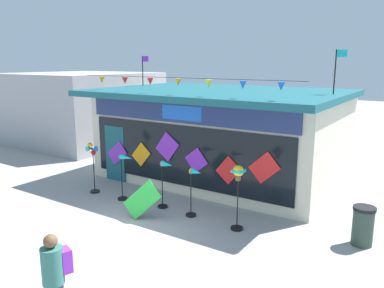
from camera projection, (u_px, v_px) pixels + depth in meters
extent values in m
plane|color=#9E9B99|center=(107.00, 239.00, 9.41)|extent=(80.00, 80.00, 0.00)
cube|color=beige|center=(223.00, 136.00, 14.35)|extent=(8.19, 5.27, 3.06)
cube|color=#195660|center=(218.00, 93.00, 13.66)|extent=(8.59, 6.11, 0.20)
cube|color=navy|center=(182.00, 113.00, 11.92)|extent=(7.53, 0.08, 0.64)
cube|color=blue|center=(182.00, 113.00, 11.90)|extent=(1.47, 0.04, 0.45)
cube|color=black|center=(183.00, 156.00, 12.22)|extent=(7.37, 0.06, 1.94)
cube|color=#195660|center=(115.00, 154.00, 13.87)|extent=(0.90, 0.07, 2.00)
cube|color=purple|center=(117.00, 153.00, 13.73)|extent=(0.94, 0.03, 0.90)
cube|color=orange|center=(141.00, 154.00, 13.11)|extent=(0.83, 0.03, 0.85)
cube|color=purple|center=(167.00, 147.00, 12.42)|extent=(0.95, 0.03, 0.97)
cube|color=purple|center=(196.00, 160.00, 11.88)|extent=(0.84, 0.03, 0.83)
cube|color=red|center=(228.00, 170.00, 11.31)|extent=(0.86, 0.03, 0.87)
cube|color=red|center=(264.00, 168.00, 10.65)|extent=(0.96, 0.03, 0.95)
cylinder|color=black|center=(178.00, 78.00, 11.53)|extent=(7.86, 0.01, 0.01)
cone|color=orange|center=(102.00, 80.00, 13.29)|extent=(0.20, 0.20, 0.22)
cone|color=red|center=(125.00, 81.00, 12.71)|extent=(0.20, 0.20, 0.22)
cone|color=red|center=(150.00, 82.00, 12.14)|extent=(0.20, 0.20, 0.22)
cone|color=orange|center=(178.00, 83.00, 11.56)|extent=(0.20, 0.20, 0.22)
cone|color=yellow|center=(209.00, 84.00, 10.98)|extent=(0.20, 0.20, 0.22)
cone|color=blue|center=(243.00, 85.00, 10.40)|extent=(0.20, 0.20, 0.22)
cone|color=blue|center=(281.00, 86.00, 9.82)|extent=(0.20, 0.20, 0.22)
cylinder|color=black|center=(143.00, 71.00, 15.93)|extent=(0.04, 0.04, 1.21)
cube|color=purple|center=(145.00, 59.00, 15.74)|extent=(0.32, 0.02, 0.22)
cylinder|color=black|center=(335.00, 72.00, 11.77)|extent=(0.04, 0.04, 1.34)
cube|color=#19B7BC|center=(342.00, 53.00, 11.57)|extent=(0.32, 0.02, 0.22)
cylinder|color=black|center=(95.00, 191.00, 12.77)|extent=(0.32, 0.32, 0.06)
cylinder|color=black|center=(94.00, 171.00, 12.62)|extent=(0.03, 0.03, 1.49)
cylinder|color=black|center=(92.00, 149.00, 12.43)|extent=(0.06, 0.04, 0.06)
cone|color=blue|center=(94.00, 149.00, 12.37)|extent=(0.17, 0.18, 0.17)
cone|color=orange|center=(91.00, 145.00, 12.41)|extent=(0.18, 0.17, 0.17)
cone|color=#19B7BC|center=(89.00, 148.00, 12.50)|extent=(0.17, 0.18, 0.17)
cone|color=red|center=(92.00, 152.00, 12.46)|extent=(0.18, 0.17, 0.17)
cylinder|color=black|center=(123.00, 199.00, 12.10)|extent=(0.31, 0.31, 0.06)
cylinder|color=black|center=(122.00, 178.00, 11.96)|extent=(0.03, 0.03, 1.39)
cone|color=#19B7BC|center=(127.00, 158.00, 11.69)|extent=(0.47, 0.19, 0.17)
cylinder|color=green|center=(121.00, 157.00, 11.82)|extent=(0.03, 0.16, 0.16)
cylinder|color=black|center=(163.00, 206.00, 11.45)|extent=(0.29, 0.29, 0.06)
cylinder|color=black|center=(162.00, 186.00, 11.31)|extent=(0.03, 0.03, 1.35)
cone|color=#19B7BC|center=(167.00, 165.00, 11.07)|extent=(0.39, 0.21, 0.18)
cylinder|color=red|center=(162.00, 164.00, 11.17)|extent=(0.03, 0.16, 0.16)
cylinder|color=black|center=(191.00, 215.00, 10.82)|extent=(0.30, 0.30, 0.06)
cylinder|color=black|center=(191.00, 194.00, 10.69)|extent=(0.03, 0.03, 1.31)
cone|color=#19B7BC|center=(196.00, 172.00, 10.45)|extent=(0.38, 0.25, 0.17)
cylinder|color=orange|center=(191.00, 171.00, 10.55)|extent=(0.03, 0.16, 0.16)
cylinder|color=black|center=(237.00, 228.00, 9.95)|extent=(0.32, 0.32, 0.06)
cylinder|color=black|center=(237.00, 203.00, 9.81)|extent=(0.03, 0.03, 1.43)
sphere|color=yellow|center=(238.00, 171.00, 9.63)|extent=(0.28, 0.28, 0.28)
cube|color=#19B7BC|center=(238.00, 171.00, 9.63)|extent=(0.29, 0.29, 0.06)
cube|color=brown|center=(238.00, 179.00, 9.67)|extent=(0.10, 0.10, 0.10)
cylinder|color=#337066|center=(52.00, 266.00, 5.95)|extent=(0.34, 0.34, 0.60)
sphere|color=brown|center=(50.00, 241.00, 5.87)|extent=(0.22, 0.22, 0.22)
cube|color=purple|center=(65.00, 260.00, 6.07)|extent=(0.30, 0.24, 0.38)
cylinder|color=#2D4238|center=(363.00, 228.00, 9.04)|extent=(0.48, 0.48, 0.87)
cylinder|color=black|center=(365.00, 209.00, 8.94)|extent=(0.52, 0.52, 0.08)
cube|color=green|center=(142.00, 200.00, 10.47)|extent=(1.14, 0.32, 1.14)
cube|color=#99999E|center=(82.00, 107.00, 20.71)|extent=(6.46, 6.44, 3.65)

